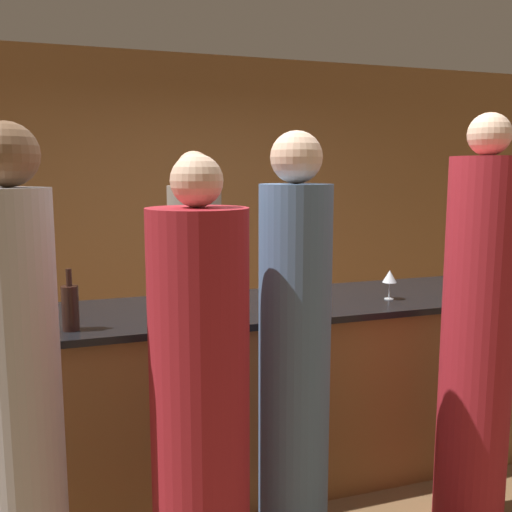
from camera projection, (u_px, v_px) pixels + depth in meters
name	position (u px, v px, depth m)	size (l,w,h in m)	color
ground_plane	(282.00, 471.00, 3.31)	(14.00, 14.00, 0.00)	brown
back_wall	(189.00, 206.00, 5.45)	(8.00, 0.06, 2.80)	olive
bar_counter	(282.00, 388.00, 3.24)	(3.41, 0.78, 1.01)	brown
bartender	(196.00, 300.00, 3.86)	(0.36, 0.36, 1.86)	gray
guest_0	(477.00, 343.00, 2.66)	(0.33, 0.33, 1.98)	maroon
guest_2	(200.00, 412.00, 2.15)	(0.37, 0.37, 1.79)	maroon
guest_3	(294.00, 370.00, 2.41)	(0.30, 0.30, 1.89)	#4C6B93
guest_4	(21.00, 398.00, 2.07)	(0.29, 0.29, 1.90)	#B2B2B7
wine_bottle_0	(70.00, 307.00, 2.59)	(0.08, 0.08, 0.28)	black
wine_glass_1	(476.00, 271.00, 3.40)	(0.08, 0.08, 0.16)	silver
wine_glass_2	(299.00, 285.00, 2.99)	(0.07, 0.07, 0.17)	silver
wine_glass_3	(390.00, 277.00, 3.21)	(0.08, 0.08, 0.17)	silver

